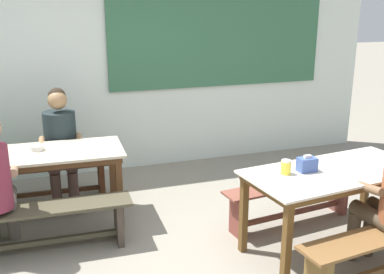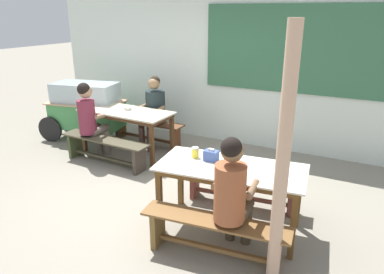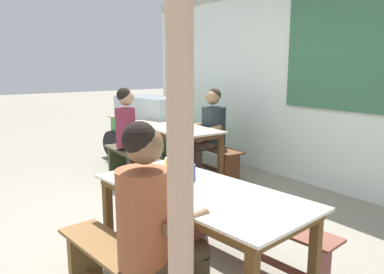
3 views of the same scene
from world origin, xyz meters
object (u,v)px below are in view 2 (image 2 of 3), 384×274
object	(u,v)px
tissue_box	(211,156)
wooden_support_post	(282,166)
person_left_back_turned	(90,116)
dining_table_far	(126,115)
condiment_jar	(195,153)
food_cart	(86,107)
bench_near_front	(214,233)
person_near_front	(232,191)
bench_far_back	(147,128)
dining_table_near	(231,173)
person_center_facing	(154,108)
bench_near_back	(241,185)
soup_bowl	(128,108)
bench_far_front	(105,147)

from	to	relation	value
tissue_box	wooden_support_post	distance (m)	1.20
person_left_back_turned	tissue_box	world-z (taller)	person_left_back_turned
dining_table_far	condiment_jar	distance (m)	2.39
condiment_jar	food_cart	bearing A→B (deg)	153.39
food_cart	condiment_jar	world-z (taller)	food_cart
wooden_support_post	bench_near_front	bearing A→B (deg)	175.71
bench_near_front	person_near_front	distance (m)	0.49
bench_near_front	person_near_front	size ratio (longest dim) A/B	1.15
dining_table_far	person_near_front	size ratio (longest dim) A/B	1.26
bench_far_back	tissue_box	size ratio (longest dim) A/B	9.69
dining_table_near	bench_near_front	distance (m)	0.70
food_cart	person_near_front	xyz separation A→B (m)	(3.84, -2.12, 0.11)
person_center_facing	tissue_box	size ratio (longest dim) A/B	8.26
wooden_support_post	condiment_jar	bearing A→B (deg)	149.70
bench_near_back	soup_bowl	world-z (taller)	soup_bowl
bench_far_back	person_left_back_turned	distance (m)	1.22
bench_near_front	wooden_support_post	distance (m)	1.08
person_near_front	tissue_box	bearing A→B (deg)	130.91
dining_table_near	person_near_front	xyz separation A→B (m)	(0.20, -0.48, 0.05)
dining_table_far	person_left_back_turned	distance (m)	0.61
bench_near_front	soup_bowl	world-z (taller)	soup_bowl
bench_far_front	person_near_front	world-z (taller)	person_near_front
soup_bowl	wooden_support_post	bearing A→B (deg)	-32.98
dining_table_far	person_left_back_turned	bearing A→B (deg)	-126.57
bench_far_back	person_center_facing	bearing A→B (deg)	-16.24
person_near_front	condiment_jar	distance (m)	0.86
dining_table_far	bench_near_front	xyz separation A→B (m)	(2.53, -1.94, -0.41)
dining_table_near	bench_near_back	distance (m)	0.71
bench_near_front	tissue_box	size ratio (longest dim) A/B	9.67
bench_near_front	dining_table_near	bearing A→B (deg)	96.39
food_cart	tissue_box	distance (m)	3.73
bench_near_front	bench_far_back	bearing A→B (deg)	134.98
condiment_jar	soup_bowl	world-z (taller)	condiment_jar
condiment_jar	tissue_box	bearing A→B (deg)	-0.85
person_near_front	person_left_back_turned	distance (m)	3.32
dining_table_far	food_cart	xyz separation A→B (m)	(-1.17, 0.28, -0.05)
dining_table_far	bench_near_back	distance (m)	2.56
person_near_front	food_cart	bearing A→B (deg)	151.02
dining_table_far	tissue_box	bearing A→B (deg)	-30.83
bench_near_back	person_near_front	bearing A→B (deg)	-75.82
person_left_back_turned	dining_table_far	bearing A→B (deg)	53.43
person_near_front	condiment_jar	world-z (taller)	person_near_front
person_left_back_turned	bench_near_front	bearing A→B (deg)	-26.59
person_near_front	condiment_jar	bearing A→B (deg)	141.18
person_center_facing	food_cart	bearing A→B (deg)	-170.70
person_near_front	person_center_facing	size ratio (longest dim) A/B	1.02
person_near_front	condiment_jar	size ratio (longest dim) A/B	10.64
dining_table_far	soup_bowl	xyz separation A→B (m)	(-0.00, 0.06, 0.11)
condiment_jar	wooden_support_post	xyz separation A→B (m)	(1.15, -0.67, 0.33)
person_near_front	person_left_back_turned	xyz separation A→B (m)	(-3.03, 1.36, 0.01)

